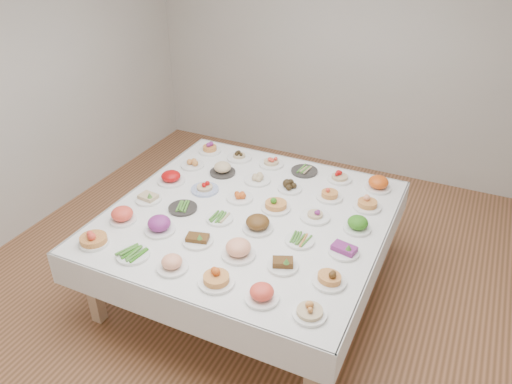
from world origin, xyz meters
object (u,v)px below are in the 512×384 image
at_px(display_table, 248,221).
at_px(dish_18, 171,175).
at_px(dish_35, 378,182).
at_px(dish_0, 93,236).

height_order(display_table, dish_18, dish_18).
bearing_deg(dish_35, dish_18, -158.51).
distance_m(dish_0, dish_18, 1.04).
height_order(display_table, dish_0, dish_0).
relative_size(display_table, dish_35, 9.69).
xyz_separation_m(display_table, dish_0, (-0.87, -0.87, 0.14)).
distance_m(dish_0, dish_35, 2.45).
relative_size(display_table, dish_0, 9.32).
distance_m(dish_18, dish_35, 1.87).
bearing_deg(dish_18, dish_35, 21.49).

